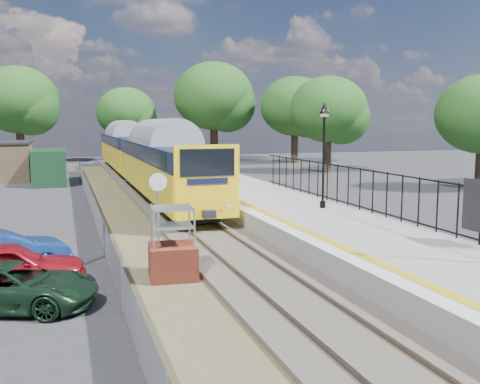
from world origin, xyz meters
name	(u,v)px	position (x,y,z in m)	size (l,w,h in m)	color
ground	(256,275)	(0.00, 0.00, 0.00)	(120.00, 120.00, 0.00)	#2D2D30
track_bed	(177,219)	(-0.47, 9.67, 0.09)	(5.90, 80.00, 0.29)	#473F38
platform	(282,212)	(4.20, 8.00, 0.45)	(5.00, 70.00, 0.90)	gray
platform_edge	(240,205)	(2.14, 8.00, 0.90)	(0.90, 70.00, 0.01)	silver
victorian_lamp_north	(324,130)	(5.30, 6.00, 4.30)	(0.44, 0.44, 4.60)	black
palisade_fence	(398,197)	(6.55, 2.24, 1.84)	(0.12, 26.00, 2.00)	black
wire_fence	(92,205)	(-4.20, 12.00, 0.60)	(0.06, 52.00, 1.20)	#999EA3
tree_line	(131,103)	(1.40, 42.00, 6.61)	(56.80, 43.80, 11.88)	#332319
train	(139,153)	(0.00, 26.18, 2.34)	(2.82, 40.83, 3.51)	yellow
brick_plinth	(172,245)	(-2.50, 0.29, 1.06)	(1.49, 1.49, 2.21)	maroon
speed_sign	(158,201)	(-2.50, 2.66, 2.04)	(0.59, 0.14, 2.96)	#999EA3
car_green	(12,286)	(-6.78, -0.94, 0.58)	(1.93, 4.18, 1.16)	black
car_red	(6,268)	(-7.05, 0.46, 0.72)	(1.69, 4.20, 1.43)	maroon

